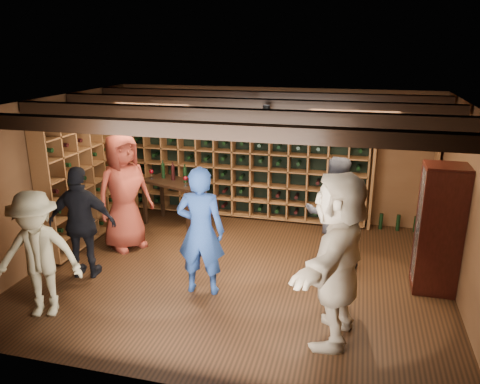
% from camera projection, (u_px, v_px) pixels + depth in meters
% --- Properties ---
extents(ground, '(6.00, 6.00, 0.00)m').
position_uv_depth(ground, '(239.00, 273.00, 6.98)').
color(ground, black).
rests_on(ground, ground).
extents(room_shell, '(6.00, 6.00, 6.00)m').
position_uv_depth(room_shell, '(240.00, 109.00, 6.29)').
color(room_shell, brown).
rests_on(room_shell, ground).
extents(wine_rack_back, '(4.65, 0.30, 2.20)m').
position_uv_depth(wine_rack_back, '(243.00, 160.00, 8.90)').
color(wine_rack_back, brown).
rests_on(wine_rack_back, ground).
extents(wine_rack_left, '(0.30, 2.65, 2.20)m').
position_uv_depth(wine_rack_left, '(92.00, 172.00, 8.06)').
color(wine_rack_left, brown).
rests_on(wine_rack_left, ground).
extents(crate_shelf, '(1.20, 0.32, 2.07)m').
position_uv_depth(crate_shelf, '(407.00, 146.00, 8.07)').
color(crate_shelf, brown).
rests_on(crate_shelf, ground).
extents(display_cabinet, '(0.55, 0.50, 1.75)m').
position_uv_depth(display_cabinet, '(438.00, 232.00, 6.26)').
color(display_cabinet, '#330E0A').
rests_on(display_cabinet, ground).
extents(man_blue_shirt, '(0.68, 0.48, 1.77)m').
position_uv_depth(man_blue_shirt, '(201.00, 231.00, 6.20)').
color(man_blue_shirt, navy).
rests_on(man_blue_shirt, ground).
extents(man_grey_suit, '(0.91, 0.75, 1.73)m').
position_uv_depth(man_grey_suit, '(333.00, 213.00, 6.92)').
color(man_grey_suit, black).
rests_on(man_grey_suit, ground).
extents(guest_red_floral, '(1.02, 1.12, 1.93)m').
position_uv_depth(guest_red_floral, '(124.00, 192.00, 7.58)').
color(guest_red_floral, maroon).
rests_on(guest_red_floral, ground).
extents(guest_woman_black, '(1.02, 0.57, 1.65)m').
position_uv_depth(guest_woman_black, '(82.00, 223.00, 6.65)').
color(guest_woman_black, black).
rests_on(guest_woman_black, ground).
extents(guest_khaki, '(1.17, 0.87, 1.62)m').
position_uv_depth(guest_khaki, '(38.00, 255.00, 5.69)').
color(guest_khaki, '#999069').
rests_on(guest_khaki, ground).
extents(guest_beige, '(0.88, 1.93, 2.00)m').
position_uv_depth(guest_beige, '(337.00, 259.00, 5.15)').
color(guest_beige, tan).
rests_on(guest_beige, ground).
extents(tasting_table, '(1.28, 0.92, 1.15)m').
position_uv_depth(tasting_table, '(174.00, 186.00, 8.56)').
color(tasting_table, black).
rests_on(tasting_table, ground).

